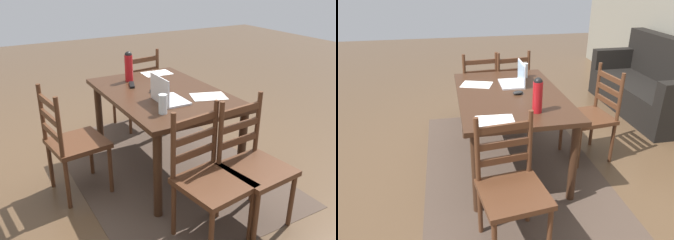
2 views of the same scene
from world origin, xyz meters
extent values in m
plane|color=brown|center=(0.00, 0.00, 0.00)|extent=(14.00, 14.00, 0.00)
cube|color=#47382D|center=(0.00, 0.00, 0.00)|extent=(2.48, 1.68, 0.01)
cube|color=#382114|center=(0.00, 0.00, 0.74)|extent=(1.45, 0.96, 0.04)
cylinder|color=#382114|center=(-0.65, -0.40, 0.36)|extent=(0.07, 0.07, 0.72)
cylinder|color=#382114|center=(0.65, -0.40, 0.36)|extent=(0.07, 0.07, 0.72)
cylinder|color=#382114|center=(-0.65, 0.40, 0.36)|extent=(0.07, 0.07, 0.72)
cylinder|color=#382114|center=(0.65, 0.40, 0.36)|extent=(0.07, 0.07, 0.72)
cube|color=#4C2B19|center=(0.00, 0.81, 0.45)|extent=(0.49, 0.49, 0.04)
cylinder|color=#4C2B19|center=(0.21, 0.65, 0.21)|extent=(0.04, 0.04, 0.43)
cylinder|color=#4C2B19|center=(-0.17, 0.60, 0.21)|extent=(0.04, 0.04, 0.43)
cylinder|color=#4C2B19|center=(0.17, 1.02, 0.21)|extent=(0.04, 0.04, 0.43)
cylinder|color=#4C2B19|center=(-0.21, 0.98, 0.21)|extent=(0.04, 0.04, 0.43)
cylinder|color=#4C2B19|center=(0.16, 1.03, 0.70)|extent=(0.04, 0.04, 0.50)
cylinder|color=#4C2B19|center=(-0.21, 0.99, 0.70)|extent=(0.04, 0.04, 0.50)
cube|color=#4C2B19|center=(-0.02, 1.01, 0.60)|extent=(0.36, 0.07, 0.05)
cube|color=#4C2B19|center=(-0.02, 1.01, 0.72)|extent=(0.36, 0.07, 0.05)
cube|color=#4C2B19|center=(-0.02, 1.01, 0.85)|extent=(0.36, 0.07, 0.05)
cube|color=#4C2B19|center=(1.06, -0.19, 0.45)|extent=(0.49, 0.49, 0.04)
cylinder|color=#4C2B19|center=(1.22, 0.02, 0.21)|extent=(0.04, 0.04, 0.43)
cylinder|color=#4C2B19|center=(1.27, -0.36, 0.21)|extent=(0.04, 0.04, 0.43)
cylinder|color=#4C2B19|center=(0.84, -0.03, 0.21)|extent=(0.04, 0.04, 0.43)
cylinder|color=#4C2B19|center=(0.89, -0.41, 0.21)|extent=(0.04, 0.04, 0.43)
cylinder|color=#4C2B19|center=(0.84, -0.03, 0.70)|extent=(0.04, 0.04, 0.50)
cylinder|color=#4C2B19|center=(0.88, -0.41, 0.70)|extent=(0.04, 0.04, 0.50)
cube|color=#4C2B19|center=(0.86, -0.22, 0.60)|extent=(0.07, 0.36, 0.05)
cube|color=#4C2B19|center=(0.86, -0.22, 0.72)|extent=(0.07, 0.36, 0.05)
cube|color=#4C2B19|center=(0.86, -0.22, 0.85)|extent=(0.07, 0.36, 0.05)
cube|color=#4C2B19|center=(-1.06, -0.19, 0.45)|extent=(0.48, 0.48, 0.04)
cylinder|color=#4C2B19|center=(-1.23, -0.40, 0.21)|extent=(0.04, 0.04, 0.43)
cylinder|color=#4C2B19|center=(-1.26, -0.02, 0.21)|extent=(0.04, 0.04, 0.43)
cylinder|color=#4C2B19|center=(-0.85, -0.36, 0.21)|extent=(0.04, 0.04, 0.43)
cylinder|color=#4C2B19|center=(-0.89, 0.01, 0.21)|extent=(0.04, 0.04, 0.43)
cylinder|color=#4C2B19|center=(-0.84, -0.36, 0.70)|extent=(0.04, 0.04, 0.50)
cylinder|color=#4C2B19|center=(-0.88, 0.01, 0.70)|extent=(0.04, 0.04, 0.50)
cube|color=#4C2B19|center=(-0.86, -0.17, 0.60)|extent=(0.06, 0.36, 0.05)
cube|color=#4C2B19|center=(-0.86, -0.17, 0.72)|extent=(0.06, 0.36, 0.05)
cube|color=#4C2B19|center=(-0.86, -0.17, 0.85)|extent=(0.06, 0.36, 0.05)
cube|color=#4C2B19|center=(-1.06, 0.19, 0.45)|extent=(0.50, 0.50, 0.04)
cylinder|color=#4C2B19|center=(-1.22, -0.02, 0.21)|extent=(0.04, 0.04, 0.43)
cylinder|color=#4C2B19|center=(-1.27, 0.35, 0.21)|extent=(0.04, 0.04, 0.43)
cylinder|color=#4C2B19|center=(-0.84, 0.03, 0.21)|extent=(0.04, 0.04, 0.43)
cylinder|color=#4C2B19|center=(-0.90, 0.41, 0.21)|extent=(0.04, 0.04, 0.43)
cylinder|color=#4C2B19|center=(-0.83, 0.03, 0.70)|extent=(0.04, 0.04, 0.50)
cylinder|color=#4C2B19|center=(-0.89, 0.41, 0.70)|extent=(0.04, 0.04, 0.50)
cube|color=#4C2B19|center=(-0.86, 0.22, 0.60)|extent=(0.07, 0.36, 0.05)
cube|color=#4C2B19|center=(-0.86, 0.22, 0.72)|extent=(0.07, 0.36, 0.05)
cube|color=#4C2B19|center=(-0.86, 0.22, 0.85)|extent=(0.07, 0.36, 0.05)
cube|color=silver|center=(-0.25, 0.06, 0.77)|extent=(0.32, 0.23, 0.02)
cube|color=silver|center=(-0.25, 0.17, 0.89)|extent=(0.32, 0.02, 0.21)
cube|color=#A5CCEA|center=(-0.25, 0.16, 0.89)|extent=(0.30, 0.01, 0.19)
cylinder|color=#A81419|center=(0.46, 0.13, 0.89)|extent=(0.08, 0.08, 0.26)
sphere|color=black|center=(0.46, 0.13, 1.02)|extent=(0.07, 0.07, 0.07)
cylinder|color=silver|center=(-0.46, 0.25, 0.84)|extent=(0.07, 0.07, 0.15)
ellipsoid|color=black|center=(0.04, 0.07, 0.78)|extent=(0.07, 0.11, 0.03)
cube|color=black|center=(0.30, 0.17, 0.77)|extent=(0.17, 0.10, 0.02)
cube|color=white|center=(-0.31, -0.28, 0.77)|extent=(0.30, 0.35, 0.00)
cube|color=white|center=(0.56, -0.23, 0.77)|extent=(0.23, 0.31, 0.00)
camera|label=1|loc=(-2.72, 1.48, 1.80)|focal=38.77mm
camera|label=2|loc=(2.73, -0.57, 1.80)|focal=34.12mm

